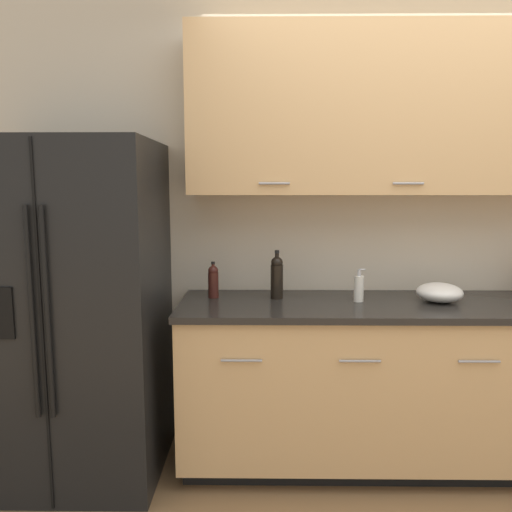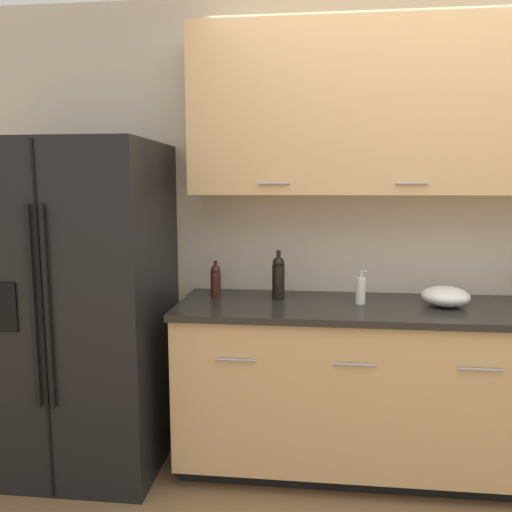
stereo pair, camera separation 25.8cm
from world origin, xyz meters
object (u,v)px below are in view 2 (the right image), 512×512
at_px(refrigerator, 80,307).
at_px(oil_bottle, 216,280).
at_px(wine_bottle, 278,277).
at_px(mixing_bowl, 445,296).
at_px(soap_dispenser, 361,290).

bearing_deg(refrigerator, oil_bottle, 13.27).
height_order(wine_bottle, oil_bottle, wine_bottle).
relative_size(oil_bottle, mixing_bowl, 0.84).
xyz_separation_m(refrigerator, mixing_bowl, (1.96, 0.08, 0.09)).
bearing_deg(soap_dispenser, mixing_bowl, -0.21).
relative_size(wine_bottle, soap_dispenser, 1.50).
distance_m(wine_bottle, oil_bottle, 0.36).
distance_m(wine_bottle, soap_dispenser, 0.45).
bearing_deg(oil_bottle, wine_bottle, -2.37).
bearing_deg(wine_bottle, mixing_bowl, -4.75).
relative_size(refrigerator, mixing_bowl, 7.30).
height_order(oil_bottle, mixing_bowl, oil_bottle).
xyz_separation_m(refrigerator, soap_dispenser, (1.52, 0.09, 0.11)).
relative_size(soap_dispenser, mixing_bowl, 0.74).
distance_m(refrigerator, mixing_bowl, 1.96).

